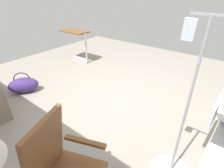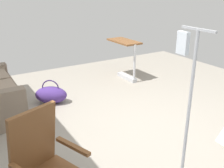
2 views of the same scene
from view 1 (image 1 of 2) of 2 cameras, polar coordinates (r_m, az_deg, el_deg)
name	(u,v)px [view 1 (image 1 of 2)]	position (r m, az deg, el deg)	size (l,w,h in m)	color
ground_plane	(113,101)	(3.19, 0.22, -5.66)	(7.07, 7.07, 0.00)	gray
overbed_table	(78,42)	(4.93, -11.45, 13.52)	(0.84, 0.41, 0.84)	#B2B5BA
duffel_bag	(23,85)	(3.82, -27.48, -0.30)	(0.58, 0.64, 0.43)	#472D7A
iv_pole	(173,157)	(2.09, 19.65, -22.10)	(0.44, 0.44, 1.69)	#B2B5BA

